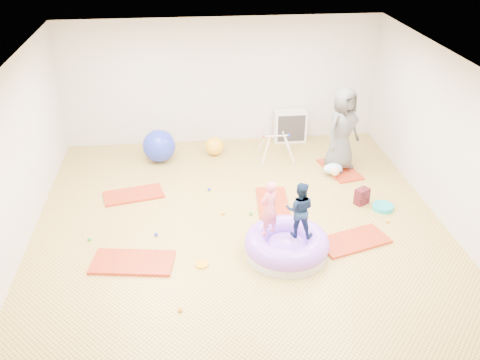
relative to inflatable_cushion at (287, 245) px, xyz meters
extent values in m
cube|color=gold|center=(-0.64, 0.58, -0.16)|extent=(7.00, 8.00, 0.01)
cube|color=white|center=(-0.64, 0.58, 2.64)|extent=(7.00, 8.00, 0.01)
cube|color=beige|center=(-0.64, 4.58, 1.24)|extent=(7.00, 0.01, 2.80)
cube|color=beige|center=(-0.64, -3.42, 1.24)|extent=(7.00, 0.01, 2.80)
cube|color=beige|center=(-4.14, 0.58, 1.24)|extent=(0.01, 8.00, 2.80)
cube|color=beige|center=(2.86, 0.58, 1.24)|extent=(0.01, 8.00, 2.80)
cube|color=#AC250C|center=(-2.41, 0.00, -0.14)|extent=(1.33, 0.81, 0.05)
cube|color=#AC250C|center=(-2.53, 2.14, -0.14)|extent=(1.19, 0.77, 0.05)
cube|color=#AC250C|center=(0.04, 1.57, -0.14)|extent=(0.62, 1.13, 0.05)
cube|color=#AC250C|center=(1.15, 0.19, -0.14)|extent=(1.27, 0.90, 0.05)
cube|color=#AC250C|center=(1.64, 2.74, -0.14)|extent=(0.76, 1.17, 0.05)
cylinder|color=silver|center=(0.00, 0.00, -0.09)|extent=(1.30, 1.30, 0.15)
torus|color=#9A5BF7|center=(0.00, 0.00, 0.05)|extent=(1.34, 1.34, 0.36)
ellipsoid|color=#9A5BF7|center=(0.00, 0.00, -0.04)|extent=(0.71, 0.71, 0.32)
imported|color=#FB6B80|center=(-0.28, 0.10, 0.68)|extent=(0.40, 0.37, 0.92)
imported|color=#122240|center=(0.18, 0.01, 0.68)|extent=(0.53, 0.46, 0.92)
imported|color=#515151|center=(1.63, 2.79, 0.73)|extent=(0.99, 0.91, 1.70)
ellipsoid|color=#B7DFFA|center=(1.43, 2.54, -0.01)|extent=(0.39, 0.25, 0.22)
sphere|color=#E2BD85|center=(1.43, 2.36, 0.02)|extent=(0.18, 0.18, 0.18)
sphere|color=green|center=(-0.41, 1.21, -0.13)|extent=(0.06, 0.06, 0.06)
sphere|color=#2234C1|center=(-2.07, 0.73, -0.13)|extent=(0.06, 0.06, 0.06)
sphere|color=#F5AC1C|center=(1.92, 0.70, -0.13)|extent=(0.06, 0.06, 0.06)
sphere|color=green|center=(-3.15, 0.71, -0.13)|extent=(0.06, 0.06, 0.06)
sphere|color=#F5AC1C|center=(-0.90, 1.29, -0.13)|extent=(0.06, 0.06, 0.06)
sphere|color=#F5AC1C|center=(-1.69, -1.15, -0.13)|extent=(0.06, 0.06, 0.06)
sphere|color=#F5AC1C|center=(0.27, 1.41, -0.13)|extent=(0.06, 0.06, 0.06)
sphere|color=#2234C1|center=(-1.09, 2.18, -0.13)|extent=(0.06, 0.06, 0.06)
sphere|color=#2234C1|center=(-2.06, 3.61, 0.18)|extent=(0.69, 0.69, 0.69)
sphere|color=yellow|center=(-0.88, 3.79, 0.04)|extent=(0.41, 0.41, 0.41)
cylinder|color=silver|center=(0.16, 3.21, 0.13)|extent=(0.21, 0.21, 0.55)
cylinder|color=silver|center=(0.16, 3.68, 0.13)|extent=(0.21, 0.21, 0.55)
cylinder|color=silver|center=(0.67, 3.21, 0.13)|extent=(0.21, 0.21, 0.55)
cylinder|color=silver|center=(0.67, 3.68, 0.13)|extent=(0.21, 0.21, 0.55)
cylinder|color=silver|center=(0.42, 3.44, 0.37)|extent=(0.53, 0.03, 0.03)
sphere|color=#BA3428|center=(0.15, 3.44, 0.37)|extent=(0.06, 0.06, 0.06)
sphere|color=#2234C1|center=(0.68, 3.44, 0.37)|extent=(0.06, 0.06, 0.06)
cube|color=silver|center=(0.90, 4.38, 0.20)|extent=(0.72, 0.35, 0.72)
cube|color=#312D2E|center=(0.90, 4.20, 0.20)|extent=(0.62, 0.02, 0.62)
cube|color=silver|center=(0.90, 4.32, 0.20)|extent=(0.02, 0.25, 0.64)
cube|color=silver|center=(0.90, 4.32, 0.20)|extent=(0.64, 0.25, 0.02)
cylinder|color=#16ABAF|center=(2.00, 1.15, -0.12)|extent=(0.38, 0.38, 0.08)
cube|color=maroon|center=(1.67, 1.39, -0.01)|extent=(0.31, 0.28, 0.31)
cylinder|color=#F5AC1C|center=(-1.35, -0.15, -0.15)|extent=(0.21, 0.21, 0.03)
camera|label=1|loc=(-1.49, -6.81, 4.86)|focal=40.00mm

